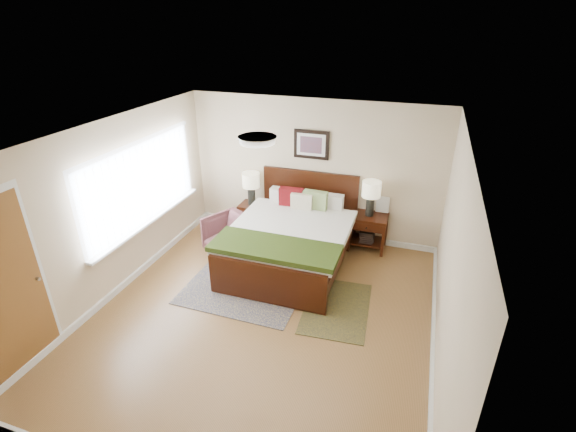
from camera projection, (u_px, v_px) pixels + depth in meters
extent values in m
plane|color=brown|center=(263.00, 314.00, 5.75)|extent=(5.00, 5.00, 0.00)
cube|color=beige|center=(313.00, 170.00, 7.34)|extent=(4.50, 0.04, 2.50)
cube|color=beige|center=(134.00, 388.00, 3.07)|extent=(4.50, 0.04, 2.50)
cube|color=beige|center=(112.00, 210.00, 5.84)|extent=(0.04, 5.00, 2.50)
cube|color=beige|center=(451.00, 266.00, 4.56)|extent=(0.04, 5.00, 2.50)
cube|color=white|center=(257.00, 136.00, 4.66)|extent=(4.50, 5.00, 0.02)
cube|color=silver|center=(142.00, 183.00, 6.37)|extent=(0.02, 2.72, 1.32)
cube|color=silver|center=(143.00, 183.00, 6.37)|extent=(0.01, 2.60, 1.20)
cube|color=silver|center=(151.00, 220.00, 6.63)|extent=(0.10, 2.72, 0.04)
cube|color=silver|center=(4.00, 291.00, 4.42)|extent=(0.01, 1.00, 2.18)
cube|color=brown|center=(6.00, 294.00, 4.43)|extent=(0.01, 0.90, 2.10)
cylinder|color=#999999|center=(38.00, 279.00, 4.77)|extent=(0.04, 0.04, 0.04)
cylinder|color=white|center=(257.00, 140.00, 4.67)|extent=(0.40, 0.40, 0.07)
cylinder|color=beige|center=(257.00, 137.00, 4.66)|extent=(0.44, 0.44, 0.01)
cube|color=#331407|center=(310.00, 203.00, 7.58)|extent=(1.75, 0.06, 1.22)
cube|color=#331407|center=(266.00, 284.00, 5.83)|extent=(1.75, 0.06, 0.61)
cube|color=#331407|center=(244.00, 237.00, 7.00)|extent=(0.06, 2.19, 0.20)
cube|color=#331407|center=(341.00, 254.00, 6.53)|extent=(0.06, 2.19, 0.20)
cube|color=silver|center=(291.00, 238.00, 6.70)|extent=(1.65, 2.17, 0.24)
cube|color=silver|center=(289.00, 231.00, 6.55)|extent=(1.83, 1.94, 0.11)
cube|color=#2F3D11|center=(275.00, 248.00, 5.97)|extent=(1.87, 0.70, 0.08)
cube|color=silver|center=(286.00, 196.00, 7.41)|extent=(0.55, 0.18, 0.28)
cube|color=silver|center=(327.00, 202.00, 7.19)|extent=(0.55, 0.18, 0.28)
cube|color=#5B0A0E|center=(291.00, 198.00, 7.25)|extent=(0.42, 0.17, 0.35)
cube|color=#7D9355|center=(315.00, 201.00, 7.13)|extent=(0.42, 0.16, 0.35)
cube|color=beige|center=(302.00, 202.00, 7.13)|extent=(0.37, 0.13, 0.31)
cube|color=black|center=(311.00, 145.00, 7.12)|extent=(0.62, 0.03, 0.50)
cube|color=silver|center=(311.00, 145.00, 7.10)|extent=(0.50, 0.01, 0.38)
cube|color=#A52D23|center=(311.00, 145.00, 7.10)|extent=(0.38, 0.01, 0.28)
cube|color=#331407|center=(252.00, 205.00, 7.78)|extent=(0.45, 0.40, 0.05)
cube|color=#331407|center=(239.00, 221.00, 7.80)|extent=(0.05, 0.05, 0.49)
cube|color=#331407|center=(259.00, 224.00, 7.69)|extent=(0.05, 0.05, 0.49)
cube|color=#331407|center=(247.00, 213.00, 8.10)|extent=(0.05, 0.05, 0.49)
cube|color=#331407|center=(265.00, 216.00, 7.99)|extent=(0.05, 0.05, 0.49)
cube|color=#331407|center=(248.00, 214.00, 7.66)|extent=(0.39, 0.03, 0.14)
cube|color=#331407|center=(369.00, 217.00, 7.12)|extent=(0.64, 0.48, 0.05)
cube|color=#331407|center=(349.00, 236.00, 7.16)|extent=(0.05, 0.05, 0.59)
cube|color=#331407|center=(383.00, 241.00, 6.99)|extent=(0.05, 0.05, 0.59)
cube|color=#331407|center=(353.00, 225.00, 7.52)|extent=(0.05, 0.05, 0.59)
cube|color=#331407|center=(386.00, 230.00, 7.35)|extent=(0.05, 0.05, 0.59)
cube|color=#331407|center=(366.00, 228.00, 6.97)|extent=(0.58, 0.03, 0.14)
cube|color=#331407|center=(367.00, 241.00, 7.32)|extent=(0.58, 0.42, 0.03)
cube|color=black|center=(367.00, 239.00, 7.31)|extent=(0.24, 0.30, 0.03)
cube|color=black|center=(367.00, 238.00, 7.29)|extent=(0.24, 0.30, 0.03)
cube|color=black|center=(367.00, 236.00, 7.28)|extent=(0.24, 0.30, 0.03)
cube|color=black|center=(367.00, 234.00, 7.26)|extent=(0.24, 0.30, 0.03)
cube|color=black|center=(368.00, 232.00, 7.25)|extent=(0.24, 0.30, 0.03)
cube|color=black|center=(368.00, 230.00, 7.23)|extent=(0.24, 0.30, 0.03)
cylinder|color=black|center=(252.00, 196.00, 7.69)|extent=(0.14, 0.14, 0.32)
cylinder|color=black|center=(251.00, 187.00, 7.62)|extent=(0.02, 0.02, 0.06)
cylinder|color=beige|center=(251.00, 180.00, 7.55)|extent=(0.31, 0.31, 0.26)
cylinder|color=black|center=(370.00, 207.00, 7.03)|extent=(0.14, 0.14, 0.32)
cylinder|color=black|center=(371.00, 197.00, 6.95)|extent=(0.02, 0.02, 0.06)
cylinder|color=beige|center=(372.00, 189.00, 6.89)|extent=(0.31, 0.31, 0.26)
imported|color=brown|center=(230.00, 235.00, 7.11)|extent=(0.96, 0.97, 0.66)
cube|color=#0C0F3C|center=(258.00, 270.00, 6.74)|extent=(1.77, 2.48, 0.01)
cube|color=black|center=(337.00, 308.00, 5.87)|extent=(0.98, 1.39, 0.01)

